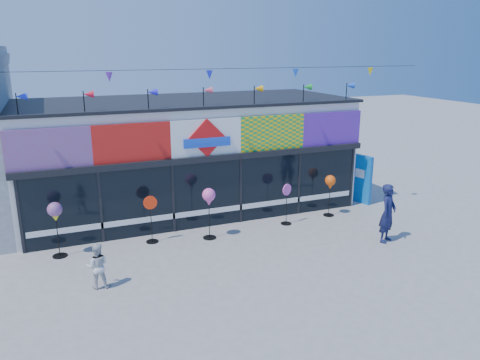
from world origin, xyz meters
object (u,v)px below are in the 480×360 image
spinner_3 (287,203)px  spinner_4 (330,183)px  blue_sign (361,179)px  spinner_0 (55,213)px  spinner_1 (151,218)px  adult_man (388,213)px  child (97,266)px  spinner_2 (209,199)px

spinner_3 → spinner_4: spinner_4 is taller
blue_sign → spinner_0: bearing=170.0°
blue_sign → spinner_3: 4.00m
spinner_1 → adult_man: size_ratio=0.81×
spinner_0 → spinner_4: 9.26m
spinner_0 → adult_man: (9.63, -2.70, -0.40)m
blue_sign → spinner_4: 2.20m
spinner_3 → child: 6.91m
spinner_1 → child: (-1.88, -2.39, -0.21)m
adult_man → blue_sign: bearing=36.0°
blue_sign → spinner_1: blue_sign is taller
spinner_1 → spinner_4: (6.51, 0.00, 0.42)m
spinner_2 → spinner_4: size_ratio=1.10×
spinner_2 → spinner_4: 4.75m
adult_man → child: 8.77m
spinner_3 → child: bearing=-161.3°
blue_sign → spinner_4: bearing=-171.2°
spinner_3 → spinner_2: bearing=-176.0°
spinner_2 → spinner_3: spinner_2 is taller
spinner_4 → spinner_1: bearing=-180.0°
spinner_0 → spinner_1: spinner_0 is taller
blue_sign → spinner_1: 8.56m
spinner_4 → adult_man: size_ratio=0.81×
spinner_3 → spinner_4: size_ratio=0.95×
blue_sign → spinner_0: 11.30m
blue_sign → child: blue_sign is taller
spinner_1 → spinner_2: spinner_2 is taller
spinner_2 → spinner_3: (2.88, 0.20, -0.57)m
spinner_3 → spinner_0: bearing=178.9°
spinner_4 → spinner_2: bearing=-175.4°
spinner_4 → adult_man: bearing=-82.3°
spinner_1 → adult_man: adult_man is taller
spinner_2 → spinner_3: size_ratio=1.15×
adult_man → spinner_1: bearing=128.8°
spinner_2 → spinner_3: bearing=4.0°
blue_sign → spinner_2: bearing=175.9°
spinner_2 → adult_man: adult_man is taller
spinner_4 → child: spinner_4 is taller
blue_sign → spinner_0: (-11.26, -0.91, 0.38)m
spinner_2 → adult_man: size_ratio=0.89×
spinner_3 → spinner_1: bearing=177.8°
adult_man → child: bearing=148.2°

